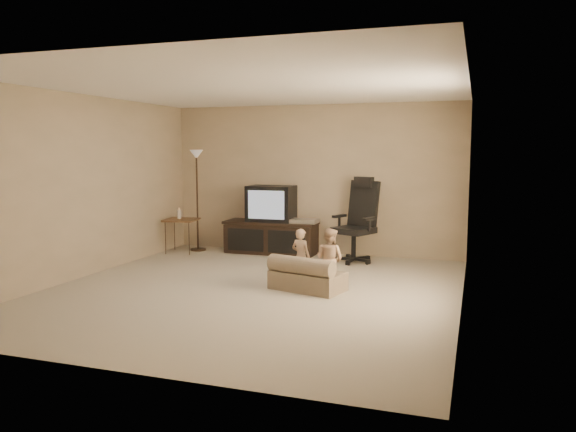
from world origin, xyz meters
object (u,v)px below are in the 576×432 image
toddler_right (330,259)px  child_sofa (306,276)px  toddler_left (301,257)px  side_table (181,220)px  floor_lamp (197,177)px  office_chair (357,231)px  tv_stand (272,225)px

toddler_right → child_sofa: bearing=47.1°
toddler_left → side_table: bearing=-14.3°
toddler_left → toddler_right: bearing=-178.7°
floor_lamp → child_sofa: 3.53m
floor_lamp → toddler_left: size_ratio=2.37×
office_chair → child_sofa: bearing=-72.5°
child_sofa → toddler_left: bearing=134.4°
floor_lamp → toddler_left: (2.46, -1.85, -0.91)m
office_chair → child_sofa: office_chair is taller
office_chair → toddler_right: office_chair is taller
side_table → child_sofa: (2.79, -1.85, -0.38)m
side_table → floor_lamp: floor_lamp is taller
office_chair → toddler_right: (0.04, -1.87, -0.09)m
tv_stand → floor_lamp: floor_lamp is taller
floor_lamp → child_sofa: floor_lamp is taller
tv_stand → office_chair: 1.55m
office_chair → toddler_left: 1.80m
side_table → office_chair: bearing=3.1°
toddler_left → toddler_right: toddler_right is taller
side_table → toddler_right: bearing=-29.2°
side_table → toddler_right: (3.06, -1.71, -0.17)m
side_table → floor_lamp: size_ratio=0.45×
tv_stand → toddler_left: 2.33m
toddler_left → floor_lamp: bearing=-20.1°
floor_lamp → toddler_left: bearing=-36.9°
floor_lamp → toddler_right: bearing=-34.3°
office_chair → floor_lamp: 2.95m
child_sofa → toddler_right: size_ratio=1.28×
toddler_right → office_chair: bearing=-69.8°
office_chair → side_table: bearing=-153.0°
office_chair → child_sofa: 2.05m
tv_stand → toddler_left: size_ratio=2.18×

